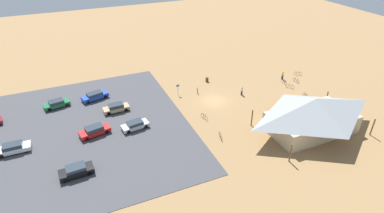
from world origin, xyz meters
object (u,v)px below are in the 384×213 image
at_px(lot_sign, 178,88).
at_px(visitor_by_pavilion, 242,90).
at_px(trash_bin, 207,80).
at_px(bicycle_white_yard_left, 290,86).
at_px(bicycle_black_yard_center, 305,96).
at_px(car_white_end_stall, 13,148).
at_px(car_black_by_curb, 76,171).
at_px(bicycle_teal_front_row, 204,117).
at_px(car_green_second_row, 57,104).
at_px(bicycle_orange_mid_cluster, 298,73).
at_px(bicycle_red_yard_front, 284,82).
at_px(bicycle_yellow_near_porch, 220,136).
at_px(bicycle_green_lone_east, 197,91).
at_px(car_blue_back_corner, 95,96).
at_px(visitor_at_bikes, 283,75).
at_px(car_red_inner_stall, 95,131).
at_px(car_silver_mid_lot, 135,125).
at_px(car_tan_front_row, 116,108).
at_px(bicycle_purple_trailside, 296,80).
at_px(bike_pavilion, 313,113).

xyz_separation_m(lot_sign, visitor_by_pavilion, (-10.94, 4.77, -0.51)).
xyz_separation_m(trash_bin, bicycle_white_yard_left, (-13.62, 8.98, -0.09)).
xyz_separation_m(bicycle_black_yard_center, visitor_by_pavilion, (10.28, -5.54, 0.53)).
relative_size(car_white_end_stall, car_black_by_curb, 1.03).
distance_m(bicycle_teal_front_row, car_green_second_row, 25.90).
relative_size(bicycle_orange_mid_cluster, car_black_by_curb, 0.36).
bearing_deg(bicycle_red_yard_front, lot_sign, -10.76).
xyz_separation_m(lot_sign, car_black_by_curb, (19.67, 14.93, -0.67)).
bearing_deg(bicycle_yellow_near_porch, bicycle_green_lone_east, -100.83).
height_order(lot_sign, car_blue_back_corner, lot_sign).
distance_m(car_green_second_row, visitor_at_bikes, 43.66).
bearing_deg(lot_sign, car_green_second_row, -11.29).
bearing_deg(bicycle_teal_front_row, car_white_end_stall, -5.60).
height_order(car_white_end_stall, car_red_inner_stall, car_red_inner_stall).
distance_m(lot_sign, bicycle_yellow_near_porch, 15.32).
bearing_deg(car_silver_mid_lot, car_tan_front_row, -75.49).
xyz_separation_m(trash_bin, bicycle_teal_front_row, (6.44, 12.28, -0.05)).
distance_m(trash_bin, bicycle_teal_front_row, 13.86).
height_order(car_white_end_stall, car_black_by_curb, car_black_by_curb).
bearing_deg(bicycle_orange_mid_cluster, car_silver_mid_lot, 8.90).
xyz_separation_m(bicycle_purple_trailside, visitor_by_pavilion, (12.96, 0.37, 0.55)).
height_order(car_silver_mid_lot, visitor_at_bikes, visitor_at_bikes).
relative_size(bicycle_white_yard_left, car_silver_mid_lot, 0.30).
distance_m(bike_pavilion, bicycle_orange_mid_cluster, 20.77).
height_order(bike_pavilion, car_green_second_row, bike_pavilion).
relative_size(bike_pavilion, bicycle_yellow_near_porch, 9.11).
distance_m(bicycle_red_yard_front, visitor_by_pavilion, 10.34).
distance_m(bicycle_red_yard_front, car_red_inner_stall, 37.55).
xyz_separation_m(bicycle_teal_front_row, car_silver_mid_lot, (11.15, -1.68, 0.30)).
xyz_separation_m(trash_bin, bicycle_red_yard_front, (-13.82, 6.90, -0.09)).
height_order(bicycle_purple_trailside, bicycle_red_yard_front, bicycle_red_yard_front).
bearing_deg(bicycle_white_yard_left, car_silver_mid_lot, 2.96).
height_order(bicycle_black_yard_center, bicycle_green_lone_east, bicycle_green_lone_east).
bearing_deg(bike_pavilion, bicycle_black_yard_center, -127.65).
relative_size(bike_pavilion, bicycle_red_yard_front, 9.40).
relative_size(bicycle_black_yard_center, car_tan_front_row, 0.38).
height_order(bicycle_white_yard_left, car_tan_front_row, car_tan_front_row).
xyz_separation_m(bicycle_white_yard_left, visitor_by_pavilion, (10.10, -1.35, 0.55)).
distance_m(car_silver_mid_lot, visitor_by_pavilion, 21.32).
xyz_separation_m(bicycle_purple_trailside, bicycle_white_yard_left, (2.86, 1.71, -0.00)).
distance_m(trash_bin, bicycle_red_yard_front, 15.45).
distance_m(bicycle_green_lone_east, visitor_by_pavilion, 8.32).
bearing_deg(bike_pavilion, lot_sign, -52.27).
distance_m(bike_pavilion, car_white_end_stall, 43.73).
relative_size(bicycle_purple_trailside, bicycle_white_yard_left, 1.34).
relative_size(car_blue_back_corner, visitor_at_bikes, 2.85).
height_order(lot_sign, car_red_inner_stall, lot_sign).
bearing_deg(car_white_end_stall, car_black_by_curb, 132.59).
relative_size(bicycle_green_lone_east, car_tan_front_row, 0.37).
bearing_deg(bicycle_teal_front_row, car_silver_mid_lot, -8.56).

